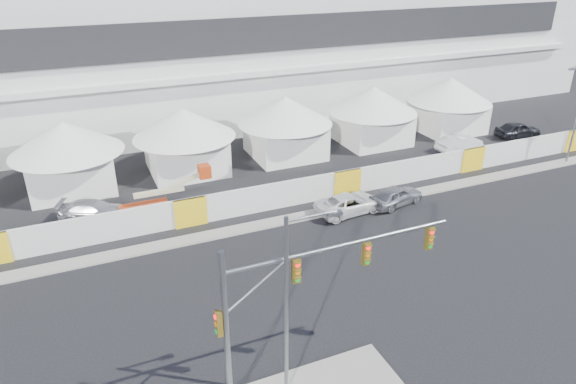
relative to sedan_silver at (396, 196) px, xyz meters
name	(u,v)px	position (x,y,z in m)	size (l,w,h in m)	color
ground	(383,334)	(-8.47, -11.56, -0.74)	(160.00, 160.00, 0.00)	black
far_curb	(506,174)	(11.53, 0.94, -0.68)	(80.00, 1.20, 0.12)	gray
stadium	(255,22)	(0.24, 29.94, 8.71)	(80.00, 24.80, 21.98)	silver
tent_row	(237,128)	(-7.97, 12.44, 2.41)	(53.40, 8.40, 5.40)	white
hoarding_fence	(346,183)	(-2.47, 2.94, 0.26)	(70.00, 0.25, 2.00)	silver
scaffold_tower	(531,39)	(37.53, 24.44, 5.26)	(4.40, 4.40, 12.00)	#595B60
sedan_silver	(396,196)	(0.00, 0.00, 0.00)	(4.36, 1.75, 1.48)	#A0A1A4
pickup_curb	(349,203)	(-3.71, 0.32, -0.05)	(4.99, 2.30, 1.39)	white
lot_car_a	(459,143)	(11.72, 7.02, 0.01)	(4.58, 1.60, 1.51)	white
lot_car_b	(518,130)	(19.62, 7.76, 0.04)	(4.59, 1.85, 1.56)	black
lot_car_c	(93,210)	(-20.43, 6.42, -0.07)	(4.66, 1.89, 1.35)	silver
traffic_mast	(279,311)	(-14.53, -12.90, 3.53)	(10.13, 0.72, 7.39)	gray
streetlight_median	(292,298)	(-14.08, -13.13, 4.21)	(2.31, 0.23, 8.36)	slate
boom_lift	(154,205)	(-16.53, 5.13, 0.14)	(6.43, 1.46, 3.28)	#C03B12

